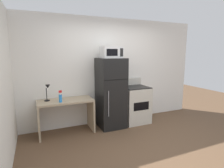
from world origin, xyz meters
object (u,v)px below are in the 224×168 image
(desk, at_px, (66,110))
(spray_bottle, at_px, (60,98))
(refrigerator, at_px, (111,93))
(desk_lamp, at_px, (47,90))
(microwave, at_px, (111,52))
(oven_range, at_px, (135,104))

(desk, xyz_separation_m, spray_bottle, (-0.12, -0.14, 0.32))
(desk, relative_size, refrigerator, 0.72)
(desk_lamp, bearing_deg, refrigerator, -4.28)
(desk_lamp, distance_m, microwave, 1.62)
(refrigerator, bearing_deg, spray_bottle, -175.15)
(refrigerator, relative_size, oven_range, 1.49)
(refrigerator, height_order, oven_range, refrigerator)
(desk_lamp, bearing_deg, oven_range, -2.53)
(desk, height_order, refrigerator, refrigerator)
(desk, distance_m, microwave, 1.64)
(desk_lamp, xyz_separation_m, microwave, (1.41, -0.13, 0.78))
(microwave, bearing_deg, refrigerator, 90.32)
(desk, relative_size, desk_lamp, 3.33)
(microwave, height_order, oven_range, microwave)
(desk, distance_m, refrigerator, 1.10)
(spray_bottle, xyz_separation_m, microwave, (1.18, 0.08, 0.92))
(desk, height_order, desk_lamp, desk_lamp)
(desk_lamp, xyz_separation_m, refrigerator, (1.41, -0.11, -0.17))
(microwave, relative_size, oven_range, 0.42)
(desk, height_order, oven_range, oven_range)
(desk_lamp, height_order, oven_range, desk_lamp)
(microwave, bearing_deg, spray_bottle, -176.18)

